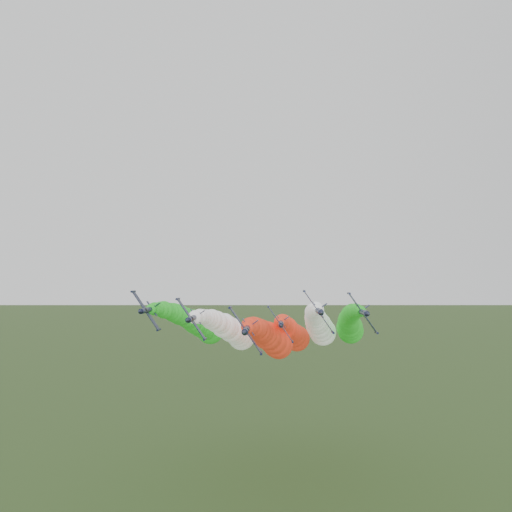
{
  "coord_description": "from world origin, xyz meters",
  "views": [
    {
      "loc": [
        10.37,
        -88.43,
        51.09
      ],
      "look_at": [
        6.18,
        6.43,
        55.58
      ],
      "focal_mm": 35.0,
      "sensor_mm": 36.0,
      "label": 1
    }
  ],
  "objects_px": {
    "jet_lead": "(270,338)",
    "jet_trail": "(291,332)",
    "jet_outer_right": "(350,325)",
    "jet_outer_left": "(196,323)",
    "jet_inner_right": "(319,324)",
    "jet_inner_left": "(230,329)"
  },
  "relations": [
    {
      "from": "jet_outer_left",
      "to": "jet_outer_right",
      "type": "bearing_deg",
      "value": -0.93
    },
    {
      "from": "jet_inner_right",
      "to": "jet_outer_left",
      "type": "relative_size",
      "value": 1.0
    },
    {
      "from": "jet_trail",
      "to": "jet_inner_right",
      "type": "bearing_deg",
      "value": -67.24
    },
    {
      "from": "jet_lead",
      "to": "jet_outer_right",
      "type": "distance_m",
      "value": 25.52
    },
    {
      "from": "jet_lead",
      "to": "jet_outer_left",
      "type": "bearing_deg",
      "value": 144.45
    },
    {
      "from": "jet_lead",
      "to": "jet_outer_right",
      "type": "xyz_separation_m",
      "value": [
        21.31,
        13.9,
        2.01
      ]
    },
    {
      "from": "jet_outer_right",
      "to": "jet_trail",
      "type": "height_order",
      "value": "jet_outer_right"
    },
    {
      "from": "jet_lead",
      "to": "jet_inner_right",
      "type": "xyz_separation_m",
      "value": [
        12.57,
        8.83,
        2.5
      ]
    },
    {
      "from": "jet_lead",
      "to": "jet_trail",
      "type": "height_order",
      "value": "jet_lead"
    },
    {
      "from": "jet_trail",
      "to": "jet_lead",
      "type": "bearing_deg",
      "value": -103.04
    },
    {
      "from": "jet_lead",
      "to": "jet_inner_right",
      "type": "distance_m",
      "value": 15.56
    },
    {
      "from": "jet_inner_left",
      "to": "jet_trail",
      "type": "bearing_deg",
      "value": 41.02
    },
    {
      "from": "jet_inner_left",
      "to": "jet_trail",
      "type": "xyz_separation_m",
      "value": [
        16.55,
        14.4,
        -2.14
      ]
    },
    {
      "from": "jet_lead",
      "to": "jet_inner_left",
      "type": "bearing_deg",
      "value": 135.45
    },
    {
      "from": "jet_lead",
      "to": "jet_trail",
      "type": "relative_size",
      "value": 1.0
    },
    {
      "from": "jet_outer_left",
      "to": "jet_outer_right",
      "type": "xyz_separation_m",
      "value": [
        41.7,
        -0.67,
        -0.22
      ]
    },
    {
      "from": "jet_outer_left",
      "to": "jet_inner_right",
      "type": "bearing_deg",
      "value": -9.89
    },
    {
      "from": "jet_lead",
      "to": "jet_outer_right",
      "type": "bearing_deg",
      "value": 33.12
    },
    {
      "from": "jet_lead",
      "to": "jet_inner_right",
      "type": "height_order",
      "value": "jet_inner_right"
    },
    {
      "from": "jet_outer_right",
      "to": "jet_trail",
      "type": "relative_size",
      "value": 0.99
    },
    {
      "from": "jet_lead",
      "to": "jet_outer_left",
      "type": "relative_size",
      "value": 1.0
    },
    {
      "from": "jet_lead",
      "to": "jet_trail",
      "type": "bearing_deg",
      "value": 76.96
    }
  ]
}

